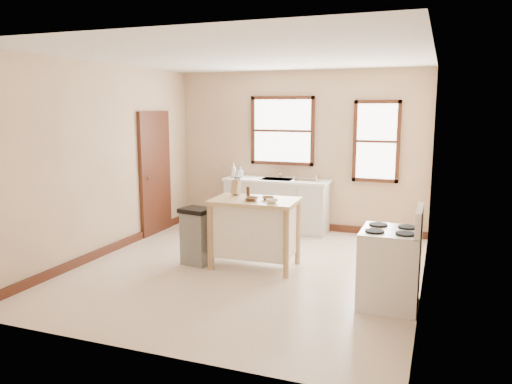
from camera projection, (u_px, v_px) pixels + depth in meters
floor at (247, 269)px, 6.78m from camera, size 5.00×5.00×0.00m
ceiling at (247, 57)px, 6.31m from camera, size 5.00×5.00×0.00m
wall_back at (299, 151)px, 8.85m from camera, size 4.50×0.04×2.80m
wall_left at (105, 160)px, 7.32m from camera, size 0.04×5.00×2.80m
wall_right at (428, 174)px, 5.76m from camera, size 0.04×5.00×2.80m
window_main at (282, 131)px, 8.88m from camera, size 1.17×0.06×1.22m
window_side at (376, 141)px, 8.33m from camera, size 0.77×0.06×1.37m
door_left at (155, 173)px, 8.57m from camera, size 0.06×0.90×2.10m
baseboard_back at (297, 225)px, 9.05m from camera, size 4.50×0.04×0.12m
baseboard_left at (111, 248)px, 7.54m from camera, size 0.04×5.00×0.12m
sink_counter at (277, 205)px, 8.84m from camera, size 1.86×0.62×0.92m
faucet at (280, 172)px, 8.91m from camera, size 0.03×0.03×0.22m
soap_bottle_a at (234, 170)px, 8.93m from camera, size 0.13×0.13×0.26m
soap_bottle_b at (240, 172)px, 8.90m from camera, size 0.11×0.11×0.19m
dish_rack at (307, 178)px, 8.53m from camera, size 0.48×0.41×0.10m
kitchen_island at (255, 233)px, 6.80m from camera, size 1.18×0.78×0.94m
knife_block at (236, 188)px, 7.03m from camera, size 0.11×0.11×0.20m
pepper_grinder at (248, 192)px, 6.87m from camera, size 0.05×0.05×0.15m
bowl_a at (251, 199)px, 6.61m from camera, size 0.21×0.21×0.05m
bowl_b at (268, 198)px, 6.69m from camera, size 0.24×0.24×0.04m
bowl_c at (272, 201)px, 6.46m from camera, size 0.19×0.19×0.05m
trash_bin at (197, 236)px, 6.93m from camera, size 0.46×0.40×0.80m
gas_stove at (390, 256)px, 5.46m from camera, size 0.69×0.69×1.12m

